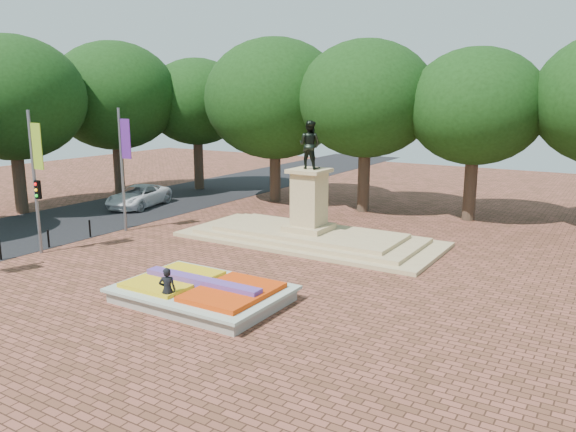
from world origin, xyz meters
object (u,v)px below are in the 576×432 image
object	(u,v)px
monument	(309,225)
van	(139,196)
flower_bed	(203,292)
pedestrian	(167,290)

from	to	relation	value
monument	van	world-z (taller)	monument
flower_bed	monument	distance (m)	10.07
flower_bed	van	distance (m)	19.91
flower_bed	pedestrian	world-z (taller)	pedestrian
flower_bed	van	size ratio (longest dim) A/B	1.16
pedestrian	monument	bearing A→B (deg)	-123.17
van	pedestrian	size ratio (longest dim) A/B	3.28
pedestrian	flower_bed	bearing A→B (deg)	-141.29
flower_bed	van	world-z (taller)	van
monument	van	size ratio (longest dim) A/B	2.58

